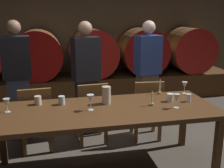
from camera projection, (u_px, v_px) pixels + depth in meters
ground_plane at (123, 162)px, 3.45m from camera, size 8.71×8.71×0.00m
back_wall at (88, 25)px, 6.08m from camera, size 6.70×0.24×2.98m
barrel_shelf at (92, 87)px, 5.88m from camera, size 6.03×0.90×0.50m
wine_barrel_left at (38, 54)px, 5.48m from camera, size 0.96×0.84×0.96m
wine_barrel_center at (92, 53)px, 5.70m from camera, size 0.96×0.84×0.96m
wine_barrel_right at (142, 51)px, 5.91m from camera, size 0.96×0.84×0.96m
wine_barrel_far_right at (188, 50)px, 6.13m from camera, size 0.96×0.84×0.96m
dining_table at (105, 114)px, 3.09m from camera, size 2.49×0.95×0.76m
chair_left at (36, 116)px, 3.61m from camera, size 0.43×0.43×0.88m
chair_center at (92, 110)px, 3.82m from camera, size 0.43×0.43×0.88m
chair_right at (147, 107)px, 3.95m from camera, size 0.44×0.44×0.88m
guest_left at (18, 80)px, 3.91m from camera, size 0.40×0.27×1.69m
guest_center at (86, 78)px, 4.10m from camera, size 0.42×0.32×1.67m
guest_right at (147, 73)px, 4.41m from camera, size 0.42×0.31×1.66m
candle_left at (152, 102)px, 3.17m from camera, size 0.05×0.05×0.18m
candle_right at (160, 89)px, 3.60m from camera, size 0.05×0.05×0.21m
pitcher at (106, 95)px, 3.22m from camera, size 0.10×0.10×0.21m
wine_glass_left at (7, 103)px, 2.95m from camera, size 0.07×0.07×0.15m
wine_glass_center at (90, 99)px, 3.00m from camera, size 0.08×0.08×0.17m
wine_glass_right at (177, 98)px, 3.08m from camera, size 0.07×0.07×0.16m
wine_glass_far_right at (185, 85)px, 3.61m from camera, size 0.07×0.07×0.16m
cup_far_left at (38, 100)px, 3.20m from camera, size 0.08×0.08×0.10m
cup_center_left at (62, 100)px, 3.20m from camera, size 0.07×0.07×0.10m
cup_center_right at (170, 98)px, 3.31m from camera, size 0.08×0.08×0.10m
cup_far_right at (188, 98)px, 3.31m from camera, size 0.06×0.06×0.09m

